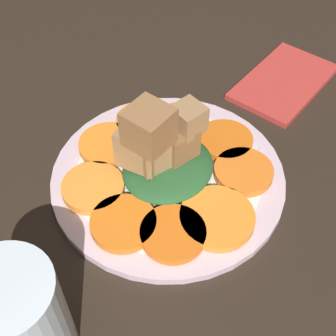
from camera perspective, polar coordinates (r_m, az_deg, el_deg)
name	(u,v)px	position (r cm, az deg, el deg)	size (l,w,h in cm)	color
table_slab	(168,185)	(56.92, 0.00, -2.05)	(120.00, 120.00, 2.00)	black
plate	(168,177)	(55.75, 0.00, -1.07)	(27.67, 27.67, 1.05)	silver
carrot_slice_0	(123,223)	(50.59, -5.46, -6.70)	(7.18, 7.18, 1.08)	orange
carrot_slice_1	(173,234)	(49.63, 0.61, -7.99)	(7.04, 7.04, 1.08)	orange
carrot_slice_2	(217,218)	(51.04, 6.00, -6.04)	(8.20, 8.20, 1.08)	orange
carrot_slice_3	(243,172)	(55.51, 9.18, -0.44)	(6.98, 6.98, 1.08)	orange
carrot_slice_4	(225,141)	(58.64, 7.01, 3.30)	(6.77, 6.77, 1.08)	orange
carrot_slice_5	(182,122)	(60.62, 1.74, 5.58)	(6.92, 6.92, 1.08)	orange
carrot_slice_6	(144,121)	(60.79, -2.99, 5.68)	(7.12, 7.12, 1.08)	orange
carrot_slice_7	(108,145)	(58.20, -7.37, 2.81)	(7.11, 7.11, 1.08)	orange
carrot_slice_8	(93,187)	(53.95, -9.12, -2.36)	(7.18, 7.18, 1.08)	orange
center_pile	(161,151)	(52.61, -0.83, 2.07)	(11.30, 10.41, 10.94)	#235128
fork	(213,197)	(53.10, 5.56, -3.55)	(18.86, 2.59, 0.40)	silver
water_glass	(19,322)	(42.19, -17.71, -17.45)	(8.14, 8.14, 12.01)	silver
napkin	(284,82)	(70.85, 13.95, 10.15)	(16.25, 9.75, 0.80)	#B2332D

